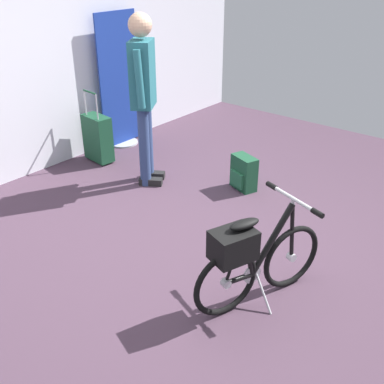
{
  "coord_description": "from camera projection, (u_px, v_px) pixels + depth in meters",
  "views": [
    {
      "loc": [
        -2.5,
        -1.87,
        2.18
      ],
      "look_at": [
        -0.09,
        0.12,
        0.55
      ],
      "focal_mm": 43.41,
      "sensor_mm": 36.0,
      "label": 1
    }
  ],
  "objects": [
    {
      "name": "ground_plane",
      "position": [
        211.0,
        252.0,
        3.77
      ],
      "size": [
        6.93,
        6.93,
        0.0
      ],
      "primitive_type": "plane",
      "color": "#473342"
    },
    {
      "name": "back_wall",
      "position": [
        13.0,
        50.0,
        4.57
      ],
      "size": [
        6.93,
        0.1,
        2.61
      ],
      "primitive_type": "cube",
      "color": "silver",
      "rests_on": "ground_plane"
    },
    {
      "name": "floor_banner_stand",
      "position": [
        120.0,
        88.0,
        5.58
      ],
      "size": [
        0.6,
        0.36,
        1.58
      ],
      "color": "#B7B7BC",
      "rests_on": "ground_plane"
    },
    {
      "name": "folding_bike_foreground",
      "position": [
        252.0,
        258.0,
        3.07
      ],
      "size": [
        1.01,
        0.55,
        0.75
      ],
      "color": "black",
      "rests_on": "ground_plane"
    },
    {
      "name": "visitor_near_wall",
      "position": [
        143.0,
        91.0,
        4.49
      ],
      "size": [
        0.45,
        0.38,
        1.69
      ],
      "color": "navy",
      "rests_on": "ground_plane"
    },
    {
      "name": "rolling_suitcase",
      "position": [
        98.0,
        138.0,
        5.28
      ],
      "size": [
        0.22,
        0.38,
        0.83
      ],
      "color": "#19472D",
      "rests_on": "ground_plane"
    },
    {
      "name": "backpack_on_floor",
      "position": [
        243.0,
        173.0,
        4.7
      ],
      "size": [
        0.25,
        0.31,
        0.35
      ],
      "color": "#19472D",
      "rests_on": "ground_plane"
    }
  ]
}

